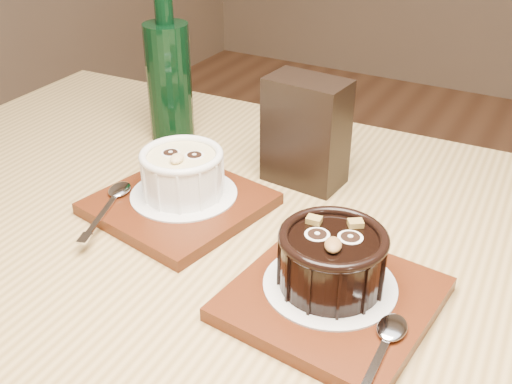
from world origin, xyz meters
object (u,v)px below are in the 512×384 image
(tray_left, at_px, (180,204))
(condiment_stand, at_px, (306,132))
(tray_right, at_px, (332,299))
(green_bottle, at_px, (169,78))
(ramekin_white, at_px, (182,171))
(ramekin_dark, at_px, (332,257))
(table, at_px, (265,330))

(tray_left, height_order, condiment_stand, condiment_stand)
(tray_left, distance_m, tray_right, 0.24)
(tray_right, relative_size, green_bottle, 0.75)
(ramekin_white, height_order, green_bottle, green_bottle)
(ramekin_white, bearing_deg, green_bottle, 113.46)
(tray_left, bearing_deg, tray_right, -17.33)
(tray_left, distance_m, ramekin_dark, 0.24)
(tray_right, height_order, ramekin_dark, ramekin_dark)
(table, xyz_separation_m, ramekin_dark, (0.08, -0.01, 0.14))
(ramekin_white, bearing_deg, ramekin_dark, -34.61)
(table, distance_m, ramekin_white, 0.21)
(condiment_stand, bearing_deg, table, -76.86)
(tray_right, height_order, green_bottle, green_bottle)
(tray_left, xyz_separation_m, tray_right, (0.23, -0.07, 0.00))
(tray_left, relative_size, tray_right, 1.00)
(table, bearing_deg, green_bottle, 142.10)
(ramekin_white, height_order, ramekin_dark, ramekin_dark)
(table, height_order, green_bottle, green_bottle)
(table, height_order, ramekin_dark, ramekin_dark)
(ramekin_dark, distance_m, green_bottle, 0.42)
(condiment_stand, height_order, green_bottle, green_bottle)
(table, relative_size, condiment_stand, 8.77)
(ramekin_dark, bearing_deg, tray_right, -73.57)
(ramekin_dark, bearing_deg, table, 149.23)
(ramekin_dark, bearing_deg, tray_left, 143.72)
(table, height_order, ramekin_white, ramekin_white)
(tray_right, bearing_deg, table, 164.79)
(table, bearing_deg, ramekin_white, 157.81)
(table, relative_size, ramekin_white, 12.29)
(tray_right, xyz_separation_m, condiment_stand, (-0.13, 0.21, 0.06))
(table, relative_size, tray_left, 6.82)
(table, bearing_deg, condiment_stand, 103.14)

